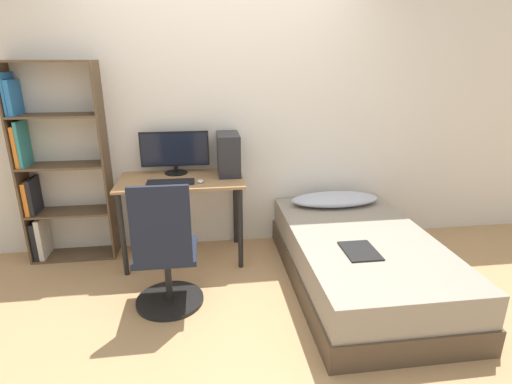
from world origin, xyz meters
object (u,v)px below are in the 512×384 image
object	(u,v)px
bookshelf	(50,172)
office_chair	(166,262)
bed	(360,260)
keyboard	(171,182)
pc_tower	(228,154)
monitor	(175,151)

from	to	relation	value
bookshelf	office_chair	size ratio (longest dim) A/B	1.76
bed	keyboard	world-z (taller)	keyboard
bed	pc_tower	bearing A→B (deg)	142.96
office_chair	monitor	world-z (taller)	monitor
keyboard	bookshelf	bearing A→B (deg)	164.70
bed	keyboard	distance (m)	1.71
pc_tower	bookshelf	bearing A→B (deg)	177.73
office_chair	keyboard	distance (m)	0.77
office_chair	keyboard	bearing A→B (deg)	88.61
bookshelf	pc_tower	bearing A→B (deg)	-2.27
bookshelf	bed	distance (m)	2.77
office_chair	bed	bearing A→B (deg)	4.85
bookshelf	keyboard	distance (m)	1.10
keyboard	office_chair	bearing A→B (deg)	-91.39
bed	keyboard	xyz separation A→B (m)	(-1.52, 0.53, 0.56)
bed	pc_tower	size ratio (longest dim) A/B	5.18
bookshelf	pc_tower	xyz separation A→B (m)	(1.57, -0.06, 0.12)
monitor	keyboard	world-z (taller)	monitor
keyboard	pc_tower	world-z (taller)	pc_tower
office_chair	bed	size ratio (longest dim) A/B	0.52
bookshelf	office_chair	world-z (taller)	bookshelf
bed	bookshelf	bearing A→B (deg)	162.27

